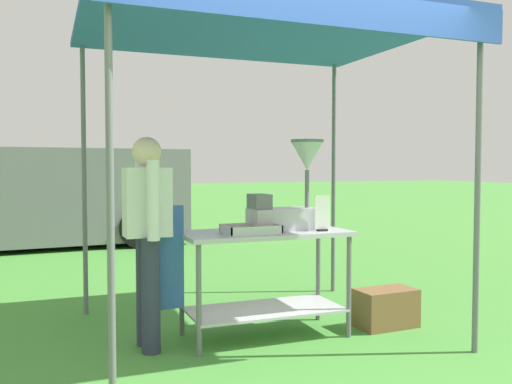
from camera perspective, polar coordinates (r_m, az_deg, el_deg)
name	(u,v)px	position (r m, az deg, el deg)	size (l,w,h in m)	color
ground_plane	(145,250)	(9.29, -11.55, -5.96)	(70.00, 70.00, 0.00)	#478E38
stall_canopy	(261,36)	(4.62, 0.47, 15.97)	(2.84, 2.36, 2.55)	slate
donut_cart	(265,261)	(4.47, 0.93, -7.19)	(1.36, 0.63, 0.86)	#B7B7BC
donut_tray	(250,231)	(4.25, -0.64, -4.10)	(0.42, 0.30, 0.07)	#B7B7BC
donut_fryer	(290,195)	(4.53, 3.58, -0.27)	(0.64, 0.28, 0.75)	#B7B7BC
menu_sign	(322,215)	(4.46, 6.94, -2.45)	(0.13, 0.05, 0.29)	black
vendor	(148,231)	(4.21, -11.19, -3.98)	(0.45, 0.53, 1.61)	#2D3347
supply_crate	(386,308)	(4.95, 13.41, -11.70)	(0.53, 0.32, 0.33)	brown
van_grey	(39,196)	(10.20, -21.70, -0.37)	(4.98, 2.33, 1.69)	slate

